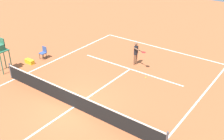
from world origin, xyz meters
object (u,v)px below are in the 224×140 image
Objects in this scene: courtside_chair_mid at (43,52)px; umpire_chair at (1,50)px; player_serving at (136,52)px; equipment_bag at (30,61)px; tennis_ball at (146,78)px.

umpire_chair is at bearing 78.96° from courtside_chair_mid.
player_serving is 1.81× the size of courtside_chair_mid.
umpire_chair is at bearing 77.96° from equipment_bag.
umpire_chair is at bearing -31.54° from player_serving.
equipment_bag is (-0.39, -1.81, -1.46)m from umpire_chair.
player_serving is 2.26× the size of equipment_bag.
umpire_chair is 2.36m from equipment_bag.
umpire_chair is 3.17× the size of equipment_bag.
courtside_chair_mid is at bearing -101.04° from umpire_chair.
player_serving reaches higher than tennis_ball.
courtside_chair_mid reaches higher than equipment_bag.
player_serving reaches higher than courtside_chair_mid.
courtside_chair_mid is (7.85, 1.98, 0.50)m from tennis_ball.
player_serving is at bearing -38.72° from tennis_ball.
courtside_chair_mid is 1.25× the size of equipment_bag.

